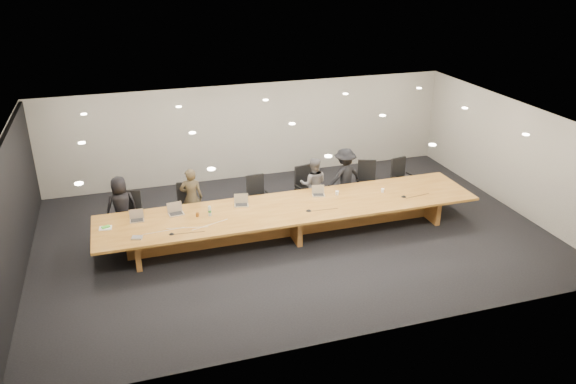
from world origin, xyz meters
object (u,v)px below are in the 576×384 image
object	(u,v)px
chair_far_left	(132,214)
laptop_a	(136,216)
water_bottle	(210,211)
paper_cup_far	(383,191)
chair_mid_right	(308,188)
laptop_c	(241,200)
chair_left	(187,205)
mic_left	(171,234)
mic_center	(309,210)
person_d	(345,177)
chair_right	(367,182)
person_c	(313,184)
av_box	(137,238)
person_a	(121,207)
paper_cup_near	(337,193)
person_b	(192,198)
chair_far_right	(402,178)
laptop_b	(176,209)
conference_table	(292,215)
laptop_d	(319,191)
amber_mug	(197,215)
mic_right	(404,196)
chair_mid_left	(258,197)

from	to	relation	value
chair_far_left	laptop_a	world-z (taller)	chair_far_left
water_bottle	paper_cup_far	world-z (taller)	water_bottle
chair_mid_right	laptop_c	size ratio (longest dim) A/B	3.52
laptop_c	chair_left	bearing A→B (deg)	155.94
chair_far_left	mic_left	world-z (taller)	chair_far_left
water_bottle	mic_center	size ratio (longest dim) A/B	1.69
chair_mid_right	person_d	bearing A→B (deg)	-17.61
chair_left	laptop_a	world-z (taller)	chair_left
chair_left	water_bottle	size ratio (longest dim) A/B	4.81
laptop_a	paper_cup_far	size ratio (longest dim) A/B	3.25
chair_right	person_c	bearing A→B (deg)	-160.36
water_bottle	av_box	bearing A→B (deg)	-159.52
chair_far_left	person_a	world-z (taller)	person_a
paper_cup_near	av_box	distance (m)	4.91
person_b	paper_cup_near	size ratio (longest dim) A/B	14.84
person_c	laptop_a	world-z (taller)	person_c
chair_far_right	paper_cup_far	size ratio (longest dim) A/B	11.54
person_b	laptop_b	distance (m)	0.96
mic_left	conference_table	bearing A→B (deg)	10.91
chair_far_left	laptop_d	bearing A→B (deg)	1.42
laptop_b	laptop_d	xyz separation A→B (m)	(3.47, 0.03, -0.01)
laptop_a	paper_cup_far	xyz separation A→B (m)	(5.93, -0.20, -0.07)
chair_left	person_c	xyz separation A→B (m)	(3.26, -0.08, 0.18)
amber_mug	mic_left	xyz separation A→B (m)	(-0.67, -0.70, -0.03)
person_a	laptop_c	world-z (taller)	person_a
person_b	mic_center	bearing A→B (deg)	158.63
laptop_c	laptop_d	distance (m)	1.94
person_d	amber_mug	size ratio (longest dim) A/B	17.08
paper_cup_far	water_bottle	bearing A→B (deg)	-179.63
chair_right	paper_cup_far	xyz separation A→B (m)	(-0.10, -1.09, 0.22)
chair_far_right	mic_right	size ratio (longest dim) A/B	8.27
chair_left	chair_far_right	bearing A→B (deg)	7.91
chair_far_left	chair_mid_left	size ratio (longest dim) A/B	0.98
chair_right	person_a	bearing A→B (deg)	-162.00
conference_table	person_a	distance (m)	4.02
laptop_a	mic_right	size ratio (longest dim) A/B	2.33
chair_far_right	person_a	world-z (taller)	person_a
person_a	amber_mug	bearing A→B (deg)	134.48
mic_left	chair_left	bearing A→B (deg)	72.53
laptop_b	av_box	xyz separation A→B (m)	(-0.93, -0.91, -0.12)
paper_cup_near	mic_right	xyz separation A→B (m)	(1.51, -0.60, -0.03)
conference_table	person_c	xyz separation A→B (m)	(0.97, 1.17, 0.20)
chair_far_right	chair_mid_left	bearing A→B (deg)	169.26
chair_right	paper_cup_near	distance (m)	1.55
chair_left	laptop_c	bearing A→B (deg)	-27.26
laptop_b	amber_mug	world-z (taller)	laptop_b
laptop_d	amber_mug	distance (m)	3.03
chair_mid_left	person_c	world-z (taller)	person_c
chair_mid_right	amber_mug	distance (m)	3.29
person_b	mic_right	world-z (taller)	person_b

